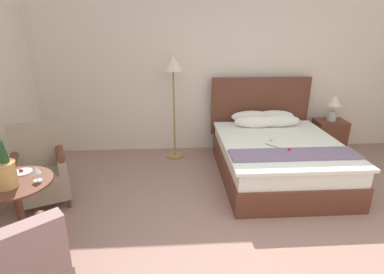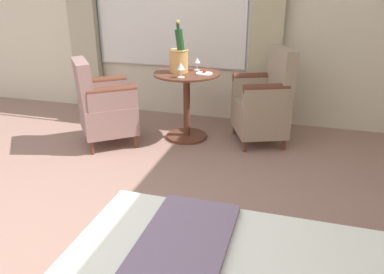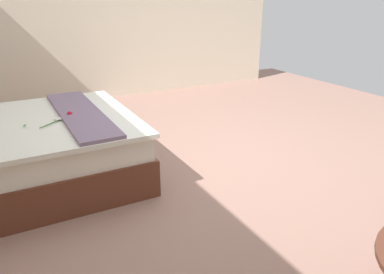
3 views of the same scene
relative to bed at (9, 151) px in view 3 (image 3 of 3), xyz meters
name	(u,v)px [view 3 (image 3 of 3)]	position (x,y,z in m)	size (l,w,h in m)	color
ground_plane	(217,168)	(-0.54, -1.79, -0.34)	(7.77, 7.77, 0.00)	#9A7466
wall_far_side	(110,1)	(2.65, -1.79, 1.16)	(0.12, 5.86, 2.99)	beige
bed	(9,151)	(0.00, 0.00, 0.00)	(1.64, 2.05, 1.27)	brown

